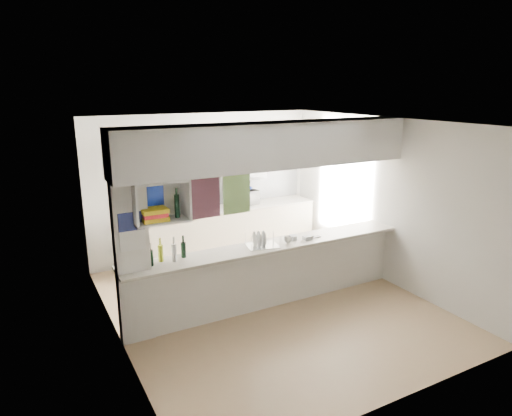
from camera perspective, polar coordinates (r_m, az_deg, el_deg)
floor at (r=6.73m, az=1.70°, el=-11.99°), size 4.80×4.80×0.00m
ceiling at (r=6.01m, az=1.89°, el=10.68°), size 4.80×4.80×0.00m
wall_back at (r=8.34m, az=-6.53°, el=2.77°), size 4.20×0.00×4.20m
wall_left at (r=5.54m, az=-17.39°, el=-4.14°), size 0.00×4.80×4.80m
wall_right at (r=7.49m, az=15.82°, el=0.89°), size 0.00×4.80×4.80m
servery_partition at (r=6.07m, az=0.40°, el=1.74°), size 4.20×0.50×2.60m
cubby_shelf at (r=5.48m, az=-12.14°, el=0.50°), size 0.65×0.35×0.50m
kitchen_run at (r=8.28m, az=-4.72°, el=-0.65°), size 3.60×0.63×2.24m
microwave at (r=8.45m, az=-1.51°, el=1.32°), size 0.52×0.38×0.27m
bowl at (r=8.43m, az=-1.32°, el=2.43°), size 0.23×0.23×0.06m
dish_rack at (r=6.26m, az=0.78°, el=-4.03°), size 0.48×0.40×0.23m
cup at (r=6.40m, az=3.99°, el=-3.92°), size 0.15×0.15×0.09m
wine_bottles at (r=5.83m, az=-11.00°, el=-5.51°), size 0.51×0.14×0.32m
plastic_tubs at (r=6.59m, az=5.47°, el=-3.69°), size 0.48×0.21×0.06m
utensil_jar at (r=8.15m, az=-6.45°, el=0.28°), size 0.11×0.11×0.15m
knife_block at (r=8.20m, az=-6.16°, el=0.47°), size 0.09×0.08×0.18m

